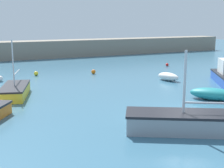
% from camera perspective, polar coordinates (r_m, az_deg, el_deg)
% --- Properties ---
extents(ground_plane, '(120.00, 120.00, 0.20)m').
position_cam_1_polar(ground_plane, '(18.22, 13.36, -6.10)').
color(ground_plane, '#38667F').
extents(harbor_breakwater, '(64.35, 3.65, 2.51)m').
position_cam_1_polar(harbor_breakwater, '(47.18, -12.61, 6.22)').
color(harbor_breakwater, gray).
rests_on(harbor_breakwater, ground_plane).
extents(sailboat_short_mast, '(5.66, 4.42, 3.98)m').
position_cam_1_polar(sailboat_short_mast, '(15.58, 12.85, -6.77)').
color(sailboat_short_mast, gray).
rests_on(sailboat_short_mast, ground_plane).
extents(sailboat_twin_hulled, '(2.99, 4.98, 4.06)m').
position_cam_1_polar(sailboat_twin_hulled, '(23.25, -17.35, -1.21)').
color(sailboat_twin_hulled, yellow).
rests_on(sailboat_twin_hulled, ground_plane).
extents(rowboat_blue_near, '(2.89, 3.33, 0.82)m').
position_cam_1_polar(rowboat_blue_near, '(22.36, 18.02, -1.76)').
color(rowboat_blue_near, teal).
rests_on(rowboat_blue_near, ground_plane).
extents(dinghy_near_pier, '(1.41, 2.43, 0.73)m').
position_cam_1_polar(dinghy_near_pier, '(28.70, 10.24, 1.34)').
color(dinghy_near_pier, white).
rests_on(dinghy_near_pier, ground_plane).
extents(mooring_buoy_yellow, '(0.43, 0.43, 0.43)m').
position_cam_1_polar(mooring_buoy_yellow, '(31.73, -13.71, 1.87)').
color(mooring_buoy_yellow, yellow).
rests_on(mooring_buoy_yellow, ground_plane).
extents(mooring_buoy_white, '(0.52, 0.52, 0.52)m').
position_cam_1_polar(mooring_buoy_white, '(29.53, -19.76, 0.92)').
color(mooring_buoy_white, white).
rests_on(mooring_buoy_white, ground_plane).
extents(mooring_buoy_red, '(0.37, 0.37, 0.37)m').
position_cam_1_polar(mooring_buoy_red, '(37.96, 10.05, 3.49)').
color(mooring_buoy_red, red).
rests_on(mooring_buoy_red, ground_plane).
extents(mooring_buoy_orange, '(0.45, 0.45, 0.45)m').
position_cam_1_polar(mooring_buoy_orange, '(31.92, -3.41, 2.25)').
color(mooring_buoy_orange, orange).
rests_on(mooring_buoy_orange, ground_plane).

